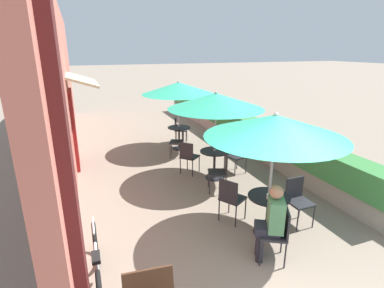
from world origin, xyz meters
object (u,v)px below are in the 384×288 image
Objects in this scene: seated_patron_near_left at (271,220)px; patio_umbrella_far at (178,88)px; patio_umbrella_mid at (216,101)px; cafe_chair_far_right at (179,128)px; cafe_chair_near_right at (298,198)px; patio_table_far at (179,134)px; patio_umbrella_near at (275,126)px; patio_table_near at (268,207)px; patio_table_mid at (214,159)px; cafe_chair_mid_back at (221,170)px; cafe_chair_mid_right at (188,155)px; coffee_cup_near at (269,196)px; cafe_chair_far_left at (179,140)px; cafe_chair_near_back at (231,197)px; cafe_chair_mid_left at (235,153)px; cafe_chair_near_left at (278,230)px; bicycle_leaning at (97,267)px.

seated_patron_near_left is 0.55× the size of patio_umbrella_far.
patio_umbrella_far is at bearing 91.95° from patio_umbrella_mid.
cafe_chair_far_right is (0.22, 0.67, -1.43)m from patio_umbrella_far.
cafe_chair_near_right is 1.20× the size of patio_table_far.
cafe_chair_near_right is (0.70, 0.09, -1.43)m from patio_umbrella_near.
cafe_chair_far_right is at bearing 87.62° from patio_umbrella_mid.
cafe_chair_near_right is 0.38× the size of patio_umbrella_far.
patio_umbrella_far reaches higher than patio_table_near.
patio_umbrella_mid is (0.13, 2.46, 0.00)m from patio_umbrella_near.
patio_table_mid is 0.70m from cafe_chair_mid_back.
patio_umbrella_mid is 1.59m from cafe_chair_mid_right.
coffee_cup_near is at bearing -130.55° from patio_umbrella_near.
cafe_chair_far_left is at bearing -108.00° from patio_umbrella_far.
patio_umbrella_mid is 2.60× the size of cafe_chair_far_left.
cafe_chair_near_back is 1.28m from cafe_chair_mid_back.
cafe_chair_near_right is (1.06, 0.68, -0.17)m from seated_patron_near_left.
patio_table_near is 0.83× the size of cafe_chair_mid_right.
coffee_cup_near is 2.55m from patio_table_mid.
cafe_chair_mid_back is 0.38× the size of patio_umbrella_far.
cafe_chair_mid_left is at bearing -71.78° from patio_umbrella_far.
patio_table_near is at bearing 63.00° from cafe_chair_mid_left.
cafe_chair_far_right is at bearing 23.07° from seated_patron_near_left.
patio_umbrella_mid is at bearing 21.56° from cafe_chair_near_left.
cafe_chair_mid_back is at bearing 23.35° from cafe_chair_near_left.
cafe_chair_mid_left reaches higher than bicycle_leaning.
cafe_chair_far_left reaches higher than patio_table_mid.
patio_table_mid is 0.83× the size of cafe_chair_mid_left.
cafe_chair_near_left is 1.21m from cafe_chair_near_right.
cafe_chair_mid_back is 3.86m from cafe_chair_far_right.
coffee_cup_near is 0.05× the size of bicycle_leaning.
cafe_chair_mid_right is at bearing 97.43° from patio_table_near.
cafe_chair_near_back reaches higher than patio_table_far.
cafe_chair_far_right is at bearing 72.00° from patio_umbrella_far.
cafe_chair_far_left reaches higher than patio_table_far.
patio_table_far is (0.11, 5.03, -0.26)m from coffee_cup_near.
patio_table_mid is at bearing 87.07° from patio_table_near.
patio_table_far is (0.47, 4.40, -0.01)m from cafe_chair_near_back.
seated_patron_near_left is at bearing 31.61° from cafe_chair_near_right.
patio_umbrella_near and patio_umbrella_far have the same top height.
coffee_cup_near is at bearing -91.21° from patio_table_far.
cafe_chair_near_left is at bearing -112.54° from patio_umbrella_near.
patio_umbrella_near is 2.85m from patio_table_mid.
cafe_chair_mid_back is 3.49m from bicycle_leaning.
seated_patron_near_left is 1.44× the size of cafe_chair_near_back.
cafe_chair_far_right is 0.50× the size of bicycle_leaning.
cafe_chair_near_back is 1.20× the size of patio_table_far.
cafe_chair_mid_back is at bearing 36.89° from bicycle_leaning.
cafe_chair_near_left is 5.61m from patio_table_far.
cafe_chair_near_right is at bearing 6.73° from bicycle_leaning.
cafe_chair_far_left is at bearing 60.43° from bicycle_leaning.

